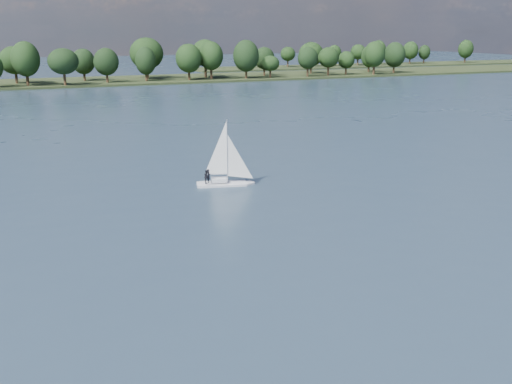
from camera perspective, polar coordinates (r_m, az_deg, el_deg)
ground at (r=114.84m, az=-6.49°, el=6.55°), size 700.00×700.00×0.00m
far_shore at (r=223.73m, az=-15.06°, el=10.56°), size 660.00×40.00×1.50m
far_shore_back at (r=331.04m, az=12.66°, el=12.23°), size 220.00×30.00×1.40m
sailboat at (r=69.23m, az=-3.42°, el=2.54°), size 6.71×3.30×8.51m
treeline at (r=219.24m, az=-18.05°, el=12.38°), size 563.29×74.11×18.75m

